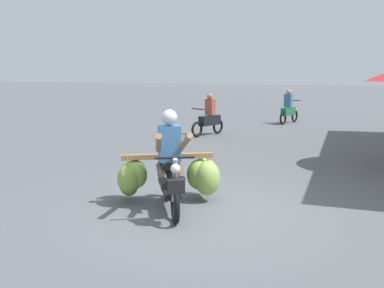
% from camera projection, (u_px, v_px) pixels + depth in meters
% --- Properties ---
extents(ground_plane, '(120.00, 120.00, 0.00)m').
position_uv_depth(ground_plane, '(203.00, 212.00, 6.88)').
color(ground_plane, '#56595E').
extents(motorbike_main_loaded, '(1.82, 1.98, 1.58)m').
position_uv_depth(motorbike_main_loaded, '(174.00, 173.00, 7.25)').
color(motorbike_main_loaded, black).
rests_on(motorbike_main_loaded, ground).
extents(motorbike_distant_ahead_left, '(0.68, 1.57, 1.40)m').
position_uv_depth(motorbike_distant_ahead_left, '(288.00, 110.00, 18.09)').
color(motorbike_distant_ahead_left, black).
rests_on(motorbike_distant_ahead_left, ground).
extents(motorbike_distant_ahead_right, '(0.77, 1.53, 1.40)m').
position_uv_depth(motorbike_distant_ahead_right, '(209.00, 118.00, 14.86)').
color(motorbike_distant_ahead_right, black).
rests_on(motorbike_distant_ahead_right, ground).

